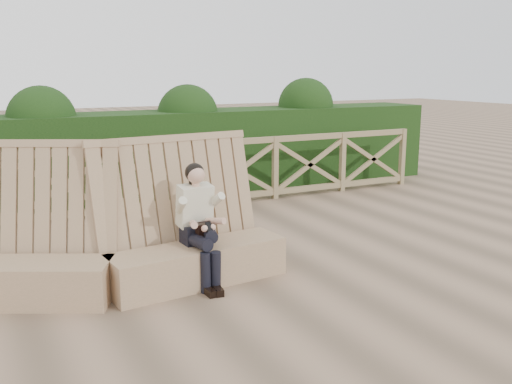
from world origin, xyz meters
name	(u,v)px	position (x,y,z in m)	size (l,w,h in m)	color
ground	(257,283)	(0.00, 0.00, 0.00)	(60.00, 60.00, 0.00)	brown
bench	(108,253)	(-1.43, 0.55, 0.39)	(3.74, 1.54, 1.55)	#8C7350
woman	(199,220)	(-0.51, 0.33, 0.69)	(0.37, 0.77, 1.27)	black
guardrail	(156,178)	(0.00, 3.50, 0.55)	(10.10, 0.09, 1.10)	olive
hedge	(135,156)	(0.00, 4.70, 0.75)	(12.00, 1.20, 1.50)	black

